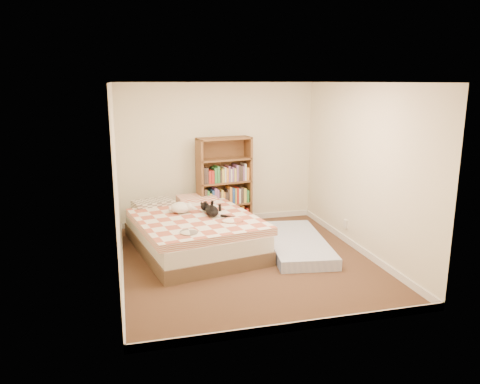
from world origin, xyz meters
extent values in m
cube|color=#482A1F|center=(0.00, 0.00, 0.00)|extent=(3.50, 4.00, 0.01)
cube|color=white|center=(0.00, 0.00, 2.50)|extent=(3.50, 4.00, 0.01)
cube|color=#F3E9CC|center=(0.00, 2.00, 1.25)|extent=(3.50, 0.01, 2.50)
cube|color=#F3E9CC|center=(0.00, -2.00, 1.25)|extent=(3.50, 0.01, 2.50)
cube|color=#F3E9CC|center=(-1.75, 0.00, 1.25)|extent=(0.01, 4.00, 2.50)
cube|color=#F3E9CC|center=(1.75, 0.00, 1.25)|extent=(0.01, 4.00, 2.50)
cube|color=white|center=(0.00, 1.99, 0.05)|extent=(3.50, 0.02, 0.10)
cube|color=white|center=(0.00, -1.99, 0.05)|extent=(3.50, 0.02, 0.10)
cube|color=white|center=(-1.74, 0.00, 0.05)|extent=(0.02, 4.00, 0.10)
cube|color=white|center=(1.74, 0.00, 0.05)|extent=(0.02, 4.00, 0.10)
cube|color=white|center=(1.74, 0.40, 0.30)|extent=(0.03, 0.09, 0.13)
cube|color=brown|center=(-0.67, 0.67, 0.10)|extent=(2.01, 2.55, 0.21)
cube|color=silver|center=(-0.67, 0.67, 0.32)|extent=(1.97, 2.50, 0.23)
cube|color=#BB5C45|center=(-0.67, 0.67, 0.49)|extent=(2.01, 2.16, 0.11)
cube|color=#6C625B|center=(-1.05, 1.53, 0.53)|extent=(0.69, 0.51, 0.17)
cube|color=#BB5C45|center=(-0.30, 1.53, 0.53)|extent=(0.69, 0.51, 0.17)
cube|color=brown|center=(-0.40, 1.72, 0.79)|extent=(0.09, 0.32, 1.58)
cube|color=brown|center=(0.51, 1.72, 0.79)|extent=(0.09, 0.32, 1.58)
cube|color=brown|center=(0.05, 1.87, 0.79)|extent=(0.94, 0.17, 1.58)
cube|color=brown|center=(0.05, 1.72, 0.02)|extent=(0.99, 0.46, 0.03)
cube|color=brown|center=(0.05, 1.72, 0.80)|extent=(0.99, 0.46, 0.03)
cube|color=brown|center=(0.05, 1.72, 1.56)|extent=(0.99, 0.46, 0.03)
cube|color=#7385C0|center=(0.86, 0.29, 0.08)|extent=(1.09, 1.96, 0.17)
ellipsoid|color=black|center=(-0.40, 0.57, 0.62)|extent=(0.30, 0.47, 0.14)
sphere|color=black|center=(-0.40, 0.81, 0.63)|extent=(0.17, 0.17, 0.13)
cone|color=black|center=(-0.44, 0.85, 0.69)|extent=(0.06, 0.06, 0.05)
cone|color=black|center=(-0.36, 0.85, 0.69)|extent=(0.06, 0.06, 0.05)
cylinder|color=black|center=(-0.29, 0.28, 0.58)|extent=(0.11, 0.25, 0.05)
ellipsoid|color=white|center=(-0.83, 0.84, 0.63)|extent=(0.40, 0.42, 0.16)
sphere|color=white|center=(-0.74, 0.74, 0.65)|extent=(0.17, 0.17, 0.13)
sphere|color=white|center=(-0.70, 0.70, 0.63)|extent=(0.08, 0.08, 0.06)
sphere|color=white|center=(-0.97, 0.90, 0.61)|extent=(0.09, 0.09, 0.07)
camera|label=1|loc=(-1.67, -6.08, 2.52)|focal=35.00mm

